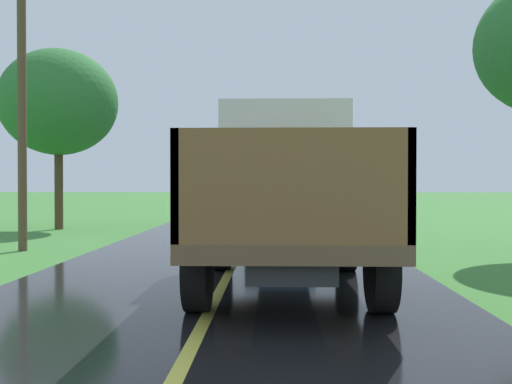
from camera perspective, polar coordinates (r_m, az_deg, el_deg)
banana_truck_near at (r=9.59m, az=2.82°, el=0.28°), size 2.38×5.82×2.80m
banana_truck_far at (r=23.65m, az=2.15°, el=0.64°), size 2.38×5.81×2.80m
utility_pole_roadside at (r=15.25m, az=-20.74°, el=8.49°), size 2.09×0.20×6.61m
roadside_tree_far_left at (r=21.89m, az=-17.73°, el=7.85°), size 3.92×3.92×6.01m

